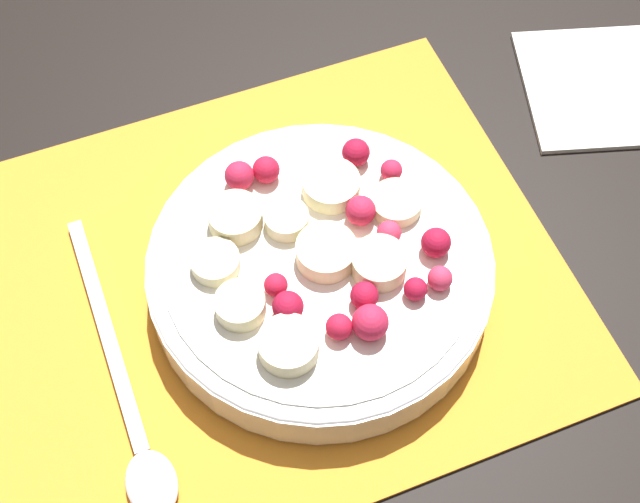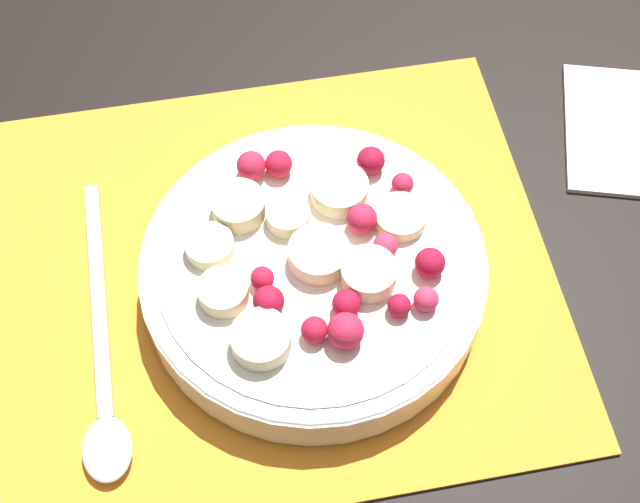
# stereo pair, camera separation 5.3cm
# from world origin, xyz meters

# --- Properties ---
(ground_plane) EXTENTS (3.00, 3.00, 0.00)m
(ground_plane) POSITION_xyz_m (0.00, 0.00, 0.00)
(ground_plane) COLOR black
(placemat) EXTENTS (0.40, 0.31, 0.01)m
(placemat) POSITION_xyz_m (0.00, 0.00, 0.00)
(placemat) COLOR orange
(placemat) RESTS_ON ground_plane
(fruit_bowl) EXTENTS (0.21, 0.21, 0.05)m
(fruit_bowl) POSITION_xyz_m (0.05, -0.02, 0.03)
(fruit_bowl) COLOR white
(fruit_bowl) RESTS_ON placemat
(spoon) EXTENTS (0.03, 0.21, 0.01)m
(spoon) POSITION_xyz_m (-0.09, -0.06, 0.01)
(spoon) COLOR silver
(spoon) RESTS_ON placemat
(napkin) EXTENTS (0.16, 0.15, 0.01)m
(napkin) POSITION_xyz_m (0.31, 0.06, 0.00)
(napkin) COLOR white
(napkin) RESTS_ON ground_plane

